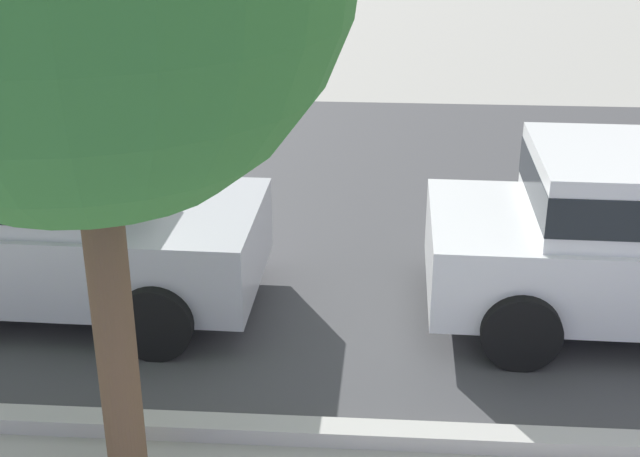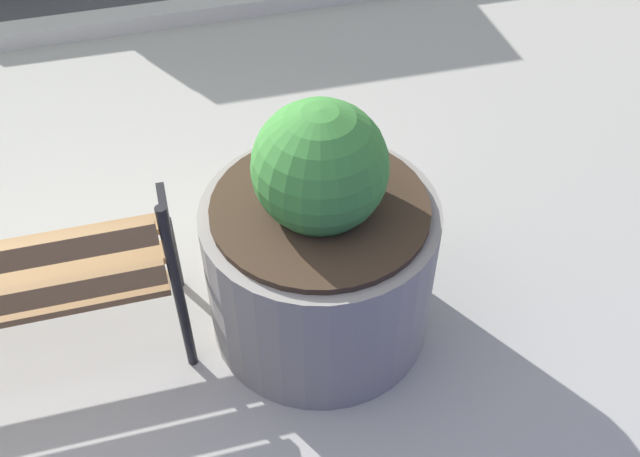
# 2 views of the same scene
# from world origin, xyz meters

# --- Properties ---
(street_surface) EXTENTS (60.00, 9.00, 0.01)m
(street_surface) POSITION_xyz_m (0.00, 7.50, 0.00)
(street_surface) COLOR #424244
(street_surface) RESTS_ON ground
(curb_stone) EXTENTS (60.00, 0.20, 0.12)m
(curb_stone) POSITION_xyz_m (0.00, 2.90, 0.06)
(curb_stone) COLOR #B2AFA8
(curb_stone) RESTS_ON ground
(parked_car_silver) EXTENTS (4.13, 1.99, 1.56)m
(parked_car_silver) POSITION_xyz_m (-4.20, 4.79, 0.84)
(parked_car_silver) COLOR #B7B7BC
(parked_car_silver) RESTS_ON ground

